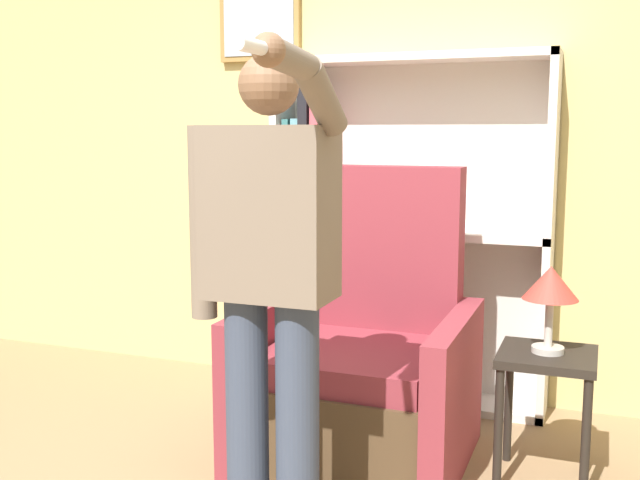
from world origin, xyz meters
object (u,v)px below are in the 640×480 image
at_px(bookcase, 375,237).
at_px(side_table, 546,379).
at_px(person_standing, 269,276).
at_px(table_lamp, 550,288).
at_px(armchair, 363,369).

relative_size(bookcase, side_table, 3.29).
height_order(person_standing, table_lamp, person_standing).
relative_size(person_standing, table_lamp, 4.76).
distance_m(bookcase, side_table, 1.32).
bearing_deg(bookcase, table_lamp, -38.77).
xyz_separation_m(bookcase, side_table, (0.97, -0.78, -0.44)).
bearing_deg(person_standing, side_table, 45.20).
height_order(armchair, table_lamp, armchair).
bearing_deg(armchair, side_table, -2.23).
relative_size(person_standing, side_table, 3.04).
bearing_deg(bookcase, person_standing, -85.81).
height_order(armchair, side_table, armchair).
bearing_deg(side_table, bookcase, 141.23).
distance_m(armchair, table_lamp, 0.92).
height_order(bookcase, table_lamp, bookcase).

